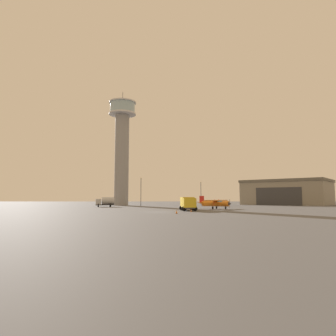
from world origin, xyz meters
name	(u,v)px	position (x,y,z in m)	size (l,w,h in m)	color
ground_plane	(158,212)	(0.00, 0.00, 0.00)	(400.00, 400.00, 0.00)	#545456
control_tower	(122,143)	(-14.65, 55.32, 23.91)	(10.33, 10.33, 43.88)	gray
hangar	(287,192)	(52.29, 65.01, 5.06)	(39.80, 38.52, 10.10)	gray
airplane_orange	(215,203)	(13.99, 16.01, 1.52)	(8.32, 10.20, 3.27)	orange
truck_box_yellow	(188,203)	(6.44, 6.40, 1.66)	(3.59, 7.04, 2.90)	#38383D
truck_fuel_tanker_silver	(105,201)	(-17.01, 36.35, 1.66)	(6.11, 4.16, 3.04)	#38383D
light_post_west	(201,191)	(15.34, 54.47, 5.32)	(0.44, 0.44, 8.96)	#38383D
light_post_east	(141,189)	(-6.37, 42.95, 5.68)	(0.44, 0.44, 9.66)	#38383D
traffic_cone_near_left	(191,210)	(6.55, 0.21, 0.27)	(0.36, 0.36, 0.56)	black
traffic_cone_near_right	(177,212)	(3.39, -6.58, 0.36)	(0.36, 0.36, 0.72)	black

